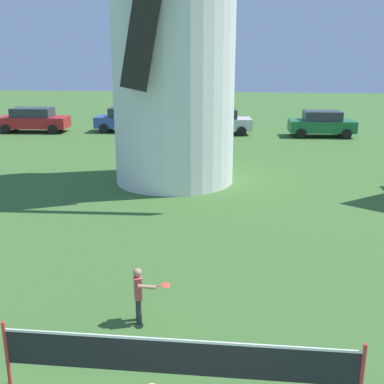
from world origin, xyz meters
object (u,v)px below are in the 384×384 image
object	(u,v)px
player_far	(139,292)
parked_car_red	(33,120)
windmill	(173,19)
parked_car_silver	(217,121)
parked_car_green	(322,123)
tennis_net	(177,357)
parked_car_blue	(128,119)

from	to	relation	value
player_far	parked_car_red	distance (m)	24.67
windmill	player_far	distance (m)	11.93
player_far	windmill	bearing A→B (deg)	94.56
parked_car_silver	parked_car_green	xyz separation A→B (m)	(6.42, -0.23, -0.00)
parked_car_silver	tennis_net	bearing A→B (deg)	-88.09
tennis_net	player_far	distance (m)	2.25
parked_car_red	parked_car_green	size ratio (longest dim) A/B	1.14
windmill	parked_car_blue	bearing A→B (deg)	111.57
windmill	parked_car_blue	world-z (taller)	windmill
tennis_net	parked_car_green	bearing A→B (deg)	76.83
tennis_net	parked_car_green	world-z (taller)	parked_car_green
windmill	tennis_net	distance (m)	13.81
tennis_net	parked_car_blue	world-z (taller)	parked_car_blue
parked_car_blue	parked_car_green	xyz separation A→B (m)	(12.18, -0.54, -0.00)
parked_car_blue	parked_car_silver	distance (m)	5.77
parked_car_green	player_far	bearing A→B (deg)	-106.75
parked_car_red	parked_car_green	world-z (taller)	same
parked_car_red	parked_car_green	bearing A→B (deg)	0.73
tennis_net	windmill	bearing A→B (deg)	98.34
tennis_net	parked_car_green	distance (m)	24.62
player_far	parked_car_green	distance (m)	22.94
parked_car_red	parked_car_blue	xyz separation A→B (m)	(6.10, 0.77, -0.00)
tennis_net	player_far	world-z (taller)	player_far
tennis_net	parked_car_silver	size ratio (longest dim) A/B	1.20
player_far	parked_car_blue	world-z (taller)	parked_car_blue
windmill	parked_car_green	size ratio (longest dim) A/B	3.39
parked_car_red	parked_car_silver	xyz separation A→B (m)	(11.86, 0.46, -0.00)
tennis_net	parked_car_red	distance (m)	26.91
tennis_net	player_far	size ratio (longest dim) A/B	4.78
windmill	tennis_net	world-z (taller)	windmill
player_far	parked_car_red	bearing A→B (deg)	118.23
windmill	parked_car_red	bearing A→B (deg)	134.05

